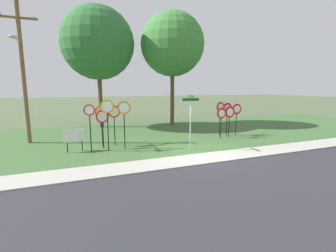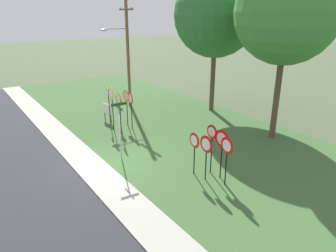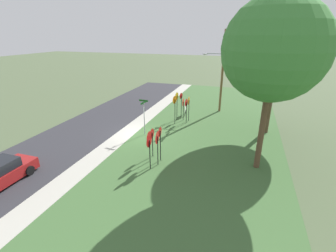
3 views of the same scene
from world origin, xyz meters
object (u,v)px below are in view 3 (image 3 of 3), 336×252
stop_sign_near_left (186,106)px  oak_tree_right (274,50)px  oak_tree_left (279,47)px  stop_sign_near_right (177,100)px  yield_sign_near_left (160,136)px  stop_sign_far_right (175,104)px  stop_sign_far_center (181,100)px  notice_board (185,108)px  yield_sign_far_left (149,140)px  stop_sign_far_left (189,103)px  yield_sign_near_right (152,136)px  yield_sign_center (157,140)px  street_name_post (144,114)px  stop_sign_center_tall (183,105)px  yield_sign_far_right (149,144)px  utility_pole (221,69)px

stop_sign_near_left → oak_tree_right: bearing=50.6°
oak_tree_left → oak_tree_right: 6.53m
stop_sign_near_right → oak_tree_left: bearing=93.0°
yield_sign_near_left → stop_sign_far_right: bearing=-172.1°
stop_sign_near_right → stop_sign_far_center: stop_sign_near_right is taller
notice_board → yield_sign_far_left: bearing=-8.0°
stop_sign_far_left → yield_sign_near_right: stop_sign_far_left is taller
yield_sign_center → street_name_post: street_name_post is taller
stop_sign_far_center → yield_sign_center: bearing=17.3°
street_name_post → stop_sign_center_tall: bearing=159.0°
stop_sign_near_right → notice_board: size_ratio=2.28×
yield_sign_near_right → yield_sign_far_right: yield_sign_far_right is taller
stop_sign_far_left → utility_pole: utility_pole is taller
yield_sign_near_right → oak_tree_right: oak_tree_right is taller
stop_sign_far_right → utility_pole: size_ratio=0.32×
stop_sign_near_right → stop_sign_far_right: size_ratio=1.04×
stop_sign_far_left → notice_board: 1.97m
stop_sign_far_center → utility_pole: 5.63m
stop_sign_near_left → yield_sign_far_right: stop_sign_near_left is taller
stop_sign_center_tall → oak_tree_left: bearing=80.8°
stop_sign_center_tall → notice_board: 1.75m
oak_tree_right → stop_sign_far_center: bearing=-137.2°
stop_sign_far_center → yield_sign_near_left: stop_sign_far_center is taller
street_name_post → yield_sign_far_left: bearing=32.4°
stop_sign_near_left → utility_pole: bearing=159.5°
stop_sign_near_right → yield_sign_near_right: stop_sign_near_right is taller
stop_sign_near_right → stop_sign_far_center: (-0.93, 0.19, -0.24)m
stop_sign_center_tall → street_name_post: (4.51, -2.20, 0.22)m
stop_sign_near_left → stop_sign_near_right: 1.26m
yield_sign_near_right → stop_sign_near_right: bearing=-174.9°
stop_sign_near_right → yield_sign_far_left: size_ratio=1.30×
stop_sign_near_right → stop_sign_center_tall: 0.79m
yield_sign_center → oak_tree_left: 12.16m
yield_sign_far_left → yield_sign_near_right: bearing=-174.6°
oak_tree_left → street_name_post: bearing=-69.0°
stop_sign_center_tall → oak_tree_right: 11.47m
yield_sign_center → stop_sign_far_center: bearing=-178.3°
yield_sign_far_left → street_name_post: street_name_post is taller
notice_board → stop_sign_near_right: bearing=-22.5°
utility_pole → oak_tree_left: 7.33m
stop_sign_far_right → yield_sign_far_left: stop_sign_far_right is taller
stop_sign_center_tall → yield_sign_center: (8.95, 0.64, 0.17)m
stop_sign_center_tall → stop_sign_far_left: bearing=85.0°
notice_board → stop_sign_near_left: bearing=7.4°
stop_sign_far_right → yield_sign_far_right: (8.41, 0.86, -0.28)m
stop_sign_far_center → yield_sign_far_right: bearing=15.3°
stop_sign_near_right → stop_sign_center_tall: (-0.22, 0.59, -0.47)m
yield_sign_far_right → oak_tree_right: bearing=113.0°
stop_sign_near_left → stop_sign_center_tall: stop_sign_near_left is taller
stop_sign_far_left → street_name_post: (4.50, -2.76, 0.03)m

